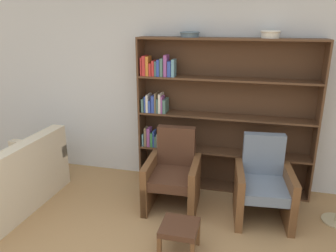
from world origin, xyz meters
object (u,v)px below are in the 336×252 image
at_px(couch, 5,186).
at_px(armchair_leather, 173,174).
at_px(bowl_cream, 190,34).
at_px(bookshelf, 209,118).
at_px(footstool, 179,230).
at_px(armchair_cushioned, 263,185).
at_px(bowl_slate, 270,34).

bearing_deg(couch, armchair_leather, -71.86).
relative_size(bowl_cream, armchair_leather, 0.26).
bearing_deg(bookshelf, footstool, -92.43).
xyz_separation_m(couch, footstool, (2.27, -0.28, -0.04)).
relative_size(bookshelf, footstool, 6.32).
bearing_deg(footstool, armchair_cushioned, 47.44).
xyz_separation_m(bowl_cream, armchair_leather, (-0.06, -0.61, -1.67)).
relative_size(bookshelf, bowl_slate, 9.93).
relative_size(bowl_slate, couch, 0.14).
bearing_deg(armchair_cushioned, bowl_slate, -90.77).
xyz_separation_m(bowl_cream, couch, (-2.05, -1.21, -1.78)).
xyz_separation_m(armchair_leather, footstool, (0.28, -0.88, -0.15)).
bearing_deg(couch, bowl_slate, -66.90).
height_order(armchair_leather, armchair_cushioned, same).
distance_m(bookshelf, armchair_cushioned, 1.13).
bearing_deg(couch, bookshelf, -60.81).
distance_m(bowl_cream, bowl_slate, 0.97).
distance_m(bowl_cream, couch, 2.97).
xyz_separation_m(bowl_slate, armchair_cushioned, (0.05, -0.61, -1.68)).
bearing_deg(armchair_cushioned, bowl_cream, -36.31).
distance_m(bowl_cream, armchair_cushioned, 2.05).
bearing_deg(bowl_cream, couch, -149.44).
relative_size(bowl_cream, armchair_cushioned, 0.26).
relative_size(bookshelf, armchair_leather, 2.40).
bearing_deg(bowl_slate, footstool, -116.96).
relative_size(couch, footstool, 4.50).
xyz_separation_m(couch, armchair_leather, (1.99, 0.60, 0.11)).
relative_size(armchair_cushioned, footstool, 2.63).
height_order(bookshelf, footstool, bookshelf).
distance_m(bowl_slate, armchair_leather, 2.06).
bearing_deg(bowl_cream, bowl_slate, 0.00).
distance_m(bookshelf, bowl_cream, 1.13).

